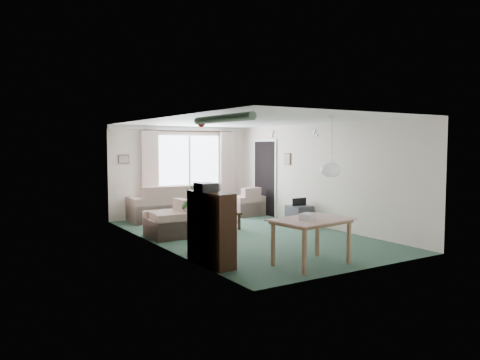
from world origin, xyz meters
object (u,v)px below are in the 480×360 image
sofa (165,203)px  armchair_corner (244,201)px  armchair_left (169,219)px  tv_cube (299,215)px  dining_table (311,242)px  pet_bed (225,219)px  bookshelf (211,229)px  houseplant (197,218)px  coffee_table (220,221)px

sofa → armchair_corner: bearing=175.4°
armchair_left → tv_cube: (3.20, -0.30, -0.15)m
armchair_corner → dining_table: (-1.95, -5.05, -0.03)m
sofa → pet_bed: size_ratio=3.13×
armchair_left → tv_cube: 3.22m
tv_cube → sofa: bearing=134.7°
bookshelf → armchair_left: bearing=77.7°
houseplant → tv_cube: (3.35, 1.29, -0.39)m
armchair_left → pet_bed: 2.33m
armchair_left → dining_table: 3.43m
armchair_corner → dining_table: 5.41m
bookshelf → dining_table: bookshelf is taller
houseplant → dining_table: (1.18, -1.68, -0.27)m
armchair_left → coffee_table: size_ratio=1.00×
coffee_table → armchair_left: bearing=-171.8°
armchair_corner → dining_table: bearing=65.0°
armchair_left → coffee_table: bearing=98.0°
bookshelf → pet_bed: 4.33m
sofa → tv_cube: (2.40, -2.38, -0.21)m
armchair_corner → tv_cube: 2.09m
armchair_corner → tv_cube: armchair_corner is taller
armchair_left → pet_bed: (2.00, 1.13, -0.33)m
sofa → armchair_left: sofa is taller
houseplant → pet_bed: 3.52m
houseplant → armchair_left: bearing=84.6°
coffee_table → tv_cube: tv_cube is taller
bookshelf → houseplant: (0.19, 0.88, 0.04)m
sofa → armchair_left: size_ratio=2.08×
dining_table → coffee_table: bearing=85.0°
tv_cube → pet_bed: 1.87m
armchair_left → bookshelf: (-0.34, -2.46, 0.20)m
sofa → pet_bed: bearing=145.2°
bookshelf → tv_cube: (3.54, 2.17, -0.35)m
armchair_corner → sofa: bearing=-11.9°
armchair_left → bookshelf: bookshelf is taller
armchair_corner → houseplant: bearing=43.2°
armchair_corner → pet_bed: 1.21m
pet_bed → armchair_left: bearing=-150.5°
armchair_corner → bookshelf: size_ratio=0.74×
houseplant → tv_cube: bearing=21.1°
dining_table → pet_bed: bearing=77.5°
pet_bed → dining_table: bearing=-102.5°
houseplant → dining_table: bearing=-55.0°
coffee_table → pet_bed: (0.68, 0.94, -0.14)m
bookshelf → pet_bed: (2.34, 3.60, -0.53)m
armchair_corner → dining_table: size_ratio=0.75×
armchair_left → dining_table: bearing=17.3°
houseplant → pet_bed: bearing=51.6°
sofa → houseplant: 3.79m
houseplant → dining_table: houseplant is taller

